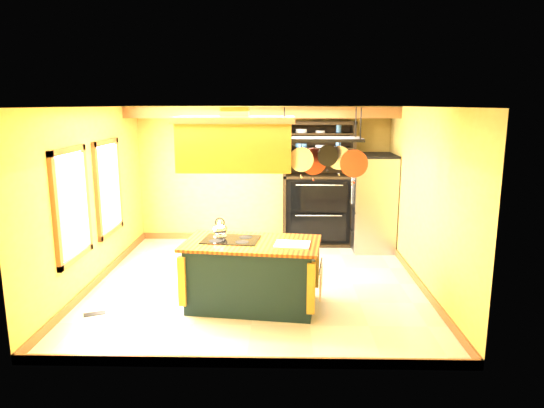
{
  "coord_description": "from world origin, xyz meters",
  "views": [
    {
      "loc": [
        0.39,
        -7.16,
        2.74
      ],
      "look_at": [
        0.22,
        0.3,
        1.2
      ],
      "focal_mm": 32.0,
      "sensor_mm": 36.0,
      "label": 1
    }
  ],
  "objects_px": {
    "kitchen_island": "(252,274)",
    "refrigerator": "(372,204)",
    "pot_rack": "(322,149)",
    "hutch": "(317,198)",
    "range_hood": "(236,142)"
  },
  "relations": [
    {
      "from": "refrigerator",
      "to": "hutch",
      "type": "relative_size",
      "value": 0.74
    },
    {
      "from": "kitchen_island",
      "to": "refrigerator",
      "type": "height_order",
      "value": "refrigerator"
    },
    {
      "from": "kitchen_island",
      "to": "pot_rack",
      "type": "xyz_separation_m",
      "value": [
        0.92,
        -0.0,
        1.7
      ]
    },
    {
      "from": "range_hood",
      "to": "pot_rack",
      "type": "height_order",
      "value": "same"
    },
    {
      "from": "kitchen_island",
      "to": "hutch",
      "type": "xyz_separation_m",
      "value": [
        1.1,
        3.12,
        0.46
      ]
    },
    {
      "from": "pot_rack",
      "to": "range_hood",
      "type": "bearing_deg",
      "value": 180.0
    },
    {
      "from": "refrigerator",
      "to": "hutch",
      "type": "bearing_deg",
      "value": 161.71
    },
    {
      "from": "range_hood",
      "to": "kitchen_island",
      "type": "bearing_deg",
      "value": 0.29
    },
    {
      "from": "pot_rack",
      "to": "hutch",
      "type": "distance_m",
      "value": 3.36
    },
    {
      "from": "kitchen_island",
      "to": "refrigerator",
      "type": "relative_size",
      "value": 1.08
    },
    {
      "from": "kitchen_island",
      "to": "hutch",
      "type": "distance_m",
      "value": 3.34
    },
    {
      "from": "range_hood",
      "to": "hutch",
      "type": "distance_m",
      "value": 3.63
    },
    {
      "from": "pot_rack",
      "to": "hutch",
      "type": "xyz_separation_m",
      "value": [
        0.18,
        3.12,
        -1.24
      ]
    },
    {
      "from": "range_hood",
      "to": "pot_rack",
      "type": "relative_size",
      "value": 1.32
    },
    {
      "from": "refrigerator",
      "to": "hutch",
      "type": "distance_m",
      "value": 1.08
    }
  ]
}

